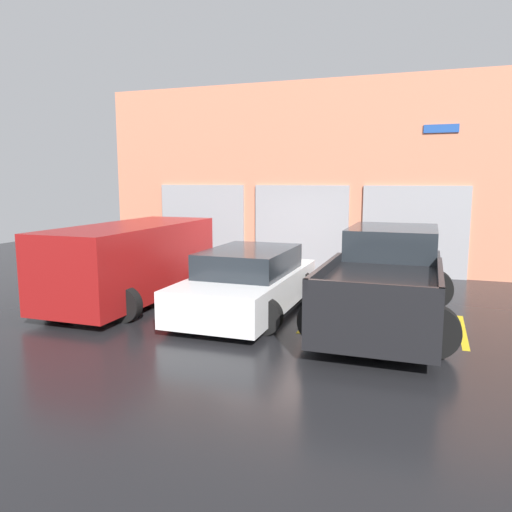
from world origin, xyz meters
TOP-DOWN VIEW (x-y plane):
  - ground_plane at (0.00, 0.00)m, footprint 28.00×28.00m
  - shophouse_building at (-0.01, 3.29)m, footprint 13.21×0.68m
  - pickup_truck at (2.76, -1.89)m, footprint 2.54×5.16m
  - sedan_white at (0.00, -2.15)m, footprint 2.25×4.32m
  - sedan_side at (-2.76, -2.17)m, footprint 2.23×4.78m
  - parking_stripe_far_left at (-4.13, -2.17)m, footprint 0.12×2.20m
  - parking_stripe_left at (-1.38, -2.17)m, footprint 0.12×2.20m
  - parking_stripe_centre at (1.38, -2.17)m, footprint 0.12×2.20m
  - parking_stripe_right at (4.13, -2.17)m, footprint 0.12×2.20m

SIDE VIEW (x-z plane):
  - ground_plane at x=0.00m, z-range 0.00..0.00m
  - parking_stripe_far_left at x=-4.13m, z-range 0.00..0.01m
  - parking_stripe_left at x=-1.38m, z-range 0.00..0.01m
  - parking_stripe_centre at x=1.38m, z-range 0.00..0.01m
  - parking_stripe_right at x=4.13m, z-range 0.00..0.01m
  - sedan_white at x=0.00m, z-range -0.04..1.27m
  - pickup_truck at x=2.76m, z-range -0.04..1.68m
  - sedan_side at x=-2.76m, z-range 0.07..1.80m
  - shophouse_building at x=-0.01m, z-range -0.06..5.53m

